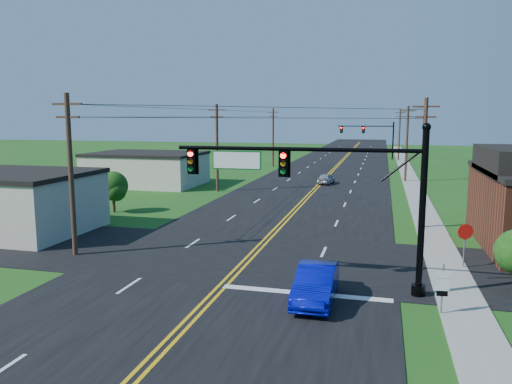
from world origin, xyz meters
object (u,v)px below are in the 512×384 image
(route_sign, at_px, (443,286))
(stop_sign, at_px, (465,236))
(signal_mast_far, at_px, (369,134))
(blue_car, at_px, (316,284))
(signal_mast_main, at_px, (318,185))

(route_sign, height_order, stop_sign, stop_sign)
(signal_mast_far, bearing_deg, blue_car, -89.91)
(blue_car, relative_size, route_sign, 2.18)
(stop_sign, bearing_deg, blue_car, -151.00)
(signal_mast_main, height_order, signal_mast_far, same)
(signal_mast_main, bearing_deg, blue_car, -82.85)
(signal_mast_main, bearing_deg, signal_mast_far, 89.92)
(blue_car, xyz_separation_m, route_sign, (4.98, -0.28, 0.46))
(signal_mast_main, height_order, route_sign, signal_mast_main)
(route_sign, bearing_deg, blue_car, 169.73)
(signal_mast_far, bearing_deg, stop_sign, -84.16)
(blue_car, xyz_separation_m, stop_sign, (6.76, 6.52, 0.95))
(signal_mast_far, relative_size, route_sign, 5.30)
(signal_mast_far, xyz_separation_m, route_sign, (5.10, -74.02, -3.34))
(signal_mast_main, distance_m, blue_car, 4.37)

